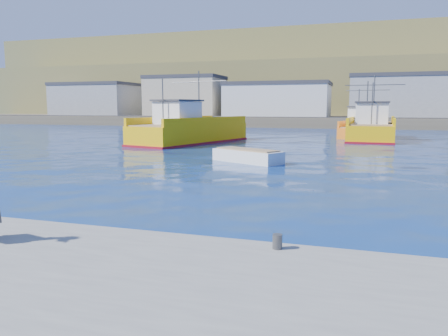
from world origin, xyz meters
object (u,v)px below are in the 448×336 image
Objects in this scene: boat_orange at (363,128)px; skiff_mid at (247,157)px; trawler_yellow_a at (189,130)px; trawler_yellow_b at (372,129)px.

boat_orange is 1.99× the size of skiff_mid.
skiff_mid is (8.83, -12.40, -0.84)m from trawler_yellow_a.
trawler_yellow_a is at bearing 125.45° from skiff_mid.
skiff_mid is at bearing -105.31° from boat_orange.
trawler_yellow_b is at bearing 70.68° from skiff_mid.
trawler_yellow_b reaches higher than boat_orange.
trawler_yellow_a is at bearing -150.51° from trawler_yellow_b.
trawler_yellow_b is (16.43, 9.29, -0.04)m from trawler_yellow_a.
trawler_yellow_a reaches higher than trawler_yellow_b.
trawler_yellow_a is at bearing -141.71° from boat_orange.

